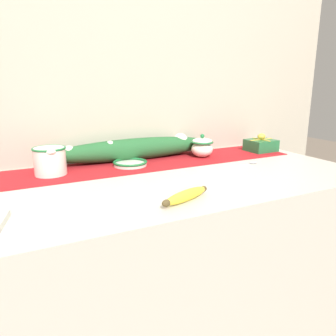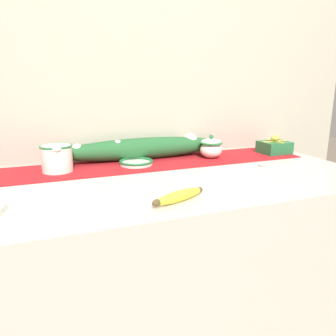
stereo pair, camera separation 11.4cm
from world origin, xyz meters
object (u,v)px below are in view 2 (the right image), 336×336
sugar_bowl (211,148)px  small_dish (136,162)px  cream_pitcher (57,157)px  banana (179,196)px  gift_box (274,147)px  spoon (258,165)px

sugar_bowl → small_dish: (-0.36, -0.01, -0.04)m
cream_pitcher → banana: cream_pitcher is taller
small_dish → gift_box: gift_box is taller
small_dish → gift_box: bearing=-0.9°
banana → gift_box: gift_box is taller
banana → spoon: size_ratio=0.98×
gift_box → cream_pitcher: bearing=178.9°
small_dish → banana: banana is taller
banana → small_dish: bearing=89.9°
cream_pitcher → small_dish: 0.32m
gift_box → small_dish: bearing=179.1°
spoon → small_dish: bearing=159.3°
cream_pitcher → banana: bearing=-56.6°
sugar_bowl → small_dish: 0.36m
cream_pitcher → banana: size_ratio=0.74×
banana → gift_box: 0.84m
spoon → banana: bearing=-148.5°
sugar_bowl → banana: (-0.36, -0.47, -0.03)m
cream_pitcher → spoon: bearing=-14.5°
spoon → cream_pitcher: bearing=167.2°
small_dish → gift_box: (0.70, -0.01, 0.02)m
small_dish → banana: 0.47m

